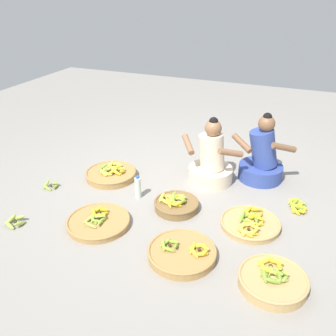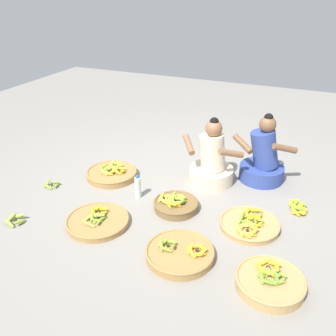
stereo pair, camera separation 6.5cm
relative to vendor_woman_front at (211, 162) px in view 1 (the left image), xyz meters
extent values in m
plane|color=gray|center=(-0.34, -0.30, -0.26)|extent=(10.00, 10.00, 0.00)
cylinder|color=beige|center=(0.00, 0.00, -0.17)|extent=(0.52, 0.52, 0.18)
cylinder|color=beige|center=(0.00, 0.00, 0.13)|extent=(0.34, 0.30, 0.44)
sphere|color=#8C6042|center=(0.00, 0.00, 0.42)|extent=(0.19, 0.19, 0.19)
sphere|color=black|center=(0.00, 0.00, 0.49)|extent=(0.10, 0.10, 0.10)
cylinder|color=#8C6042|center=(-0.26, -0.07, 0.21)|extent=(0.23, 0.29, 0.16)
cylinder|color=#8C6042|center=(0.24, -0.11, 0.21)|extent=(0.27, 0.26, 0.16)
cylinder|color=#334793|center=(0.54, 0.29, -0.17)|extent=(0.52, 0.52, 0.18)
cylinder|color=#334793|center=(0.54, 0.29, 0.14)|extent=(0.41, 0.35, 0.49)
sphere|color=brown|center=(0.54, 0.29, 0.45)|extent=(0.19, 0.19, 0.19)
sphere|color=black|center=(0.54, 0.29, 0.52)|extent=(0.10, 0.10, 0.10)
cylinder|color=brown|center=(0.31, 0.14, 0.23)|extent=(0.29, 0.24, 0.16)
cylinder|color=brown|center=(0.77, 0.20, 0.23)|extent=(0.29, 0.24, 0.16)
cylinder|color=brown|center=(-0.16, -0.71, -0.22)|extent=(0.45, 0.45, 0.08)
torus|color=brown|center=(-0.16, -0.71, -0.17)|extent=(0.47, 0.47, 0.02)
ellipsoid|color=#8CAD38|center=(-0.08, -0.71, -0.14)|extent=(0.04, 0.13, 0.09)
ellipsoid|color=#8CAD38|center=(-0.14, -0.64, -0.15)|extent=(0.14, 0.04, 0.07)
ellipsoid|color=#8CAD38|center=(-0.19, -0.72, -0.14)|extent=(0.06, 0.14, 0.08)
ellipsoid|color=#8CAD38|center=(-0.15, -0.76, -0.15)|extent=(0.14, 0.06, 0.07)
sphere|color=#382D19|center=(-0.14, -0.70, -0.15)|extent=(0.03, 0.03, 0.03)
ellipsoid|color=#8CAD38|center=(-0.10, -0.68, -0.15)|extent=(0.03, 0.15, 0.07)
ellipsoid|color=#8CAD38|center=(-0.13, -0.62, -0.15)|extent=(0.14, 0.09, 0.07)
ellipsoid|color=#8CAD38|center=(-0.18, -0.62, -0.15)|extent=(0.15, 0.06, 0.06)
ellipsoid|color=#8CAD38|center=(-0.23, -0.66, -0.14)|extent=(0.06, 0.15, 0.09)
ellipsoid|color=#8CAD38|center=(-0.21, -0.72, -0.15)|extent=(0.11, 0.13, 0.07)
ellipsoid|color=#8CAD38|center=(-0.18, -0.74, -0.14)|extent=(0.15, 0.06, 0.08)
ellipsoid|color=#8CAD38|center=(-0.11, -0.72, -0.15)|extent=(0.12, 0.13, 0.06)
sphere|color=#382D19|center=(-0.16, -0.68, -0.15)|extent=(0.03, 0.03, 0.03)
ellipsoid|color=yellow|center=(-0.21, -0.72, -0.15)|extent=(0.04, 0.13, 0.06)
ellipsoid|color=yellow|center=(-0.27, -0.67, -0.15)|extent=(0.14, 0.06, 0.06)
ellipsoid|color=yellow|center=(-0.32, -0.72, -0.14)|extent=(0.04, 0.13, 0.08)
ellipsoid|color=yellow|center=(-0.26, -0.78, -0.14)|extent=(0.13, 0.04, 0.08)
sphere|color=#382D19|center=(-0.26, -0.72, -0.15)|extent=(0.03, 0.03, 0.03)
ellipsoid|color=yellow|center=(-0.11, -0.76, -0.14)|extent=(0.06, 0.15, 0.08)
ellipsoid|color=yellow|center=(-0.16, -0.68, -0.15)|extent=(0.15, 0.05, 0.06)
ellipsoid|color=yellow|center=(-0.22, -0.70, -0.15)|extent=(0.12, 0.14, 0.07)
ellipsoid|color=yellow|center=(-0.22, -0.79, -0.14)|extent=(0.13, 0.13, 0.08)
ellipsoid|color=yellow|center=(-0.14, -0.80, -0.14)|extent=(0.15, 0.10, 0.08)
sphere|color=#382D19|center=(-0.17, -0.74, -0.15)|extent=(0.03, 0.03, 0.03)
cylinder|color=tan|center=(0.92, -1.44, -0.21)|extent=(0.53, 0.53, 0.09)
torus|color=tan|center=(0.92, -1.44, -0.17)|extent=(0.55, 0.55, 0.02)
ellipsoid|color=#9EB747|center=(1.01, -1.44, -0.14)|extent=(0.06, 0.12, 0.06)
ellipsoid|color=#9EB747|center=(0.99, -1.38, -0.14)|extent=(0.11, 0.10, 0.07)
ellipsoid|color=#9EB747|center=(0.93, -1.38, -0.14)|extent=(0.12, 0.09, 0.06)
ellipsoid|color=#9EB747|center=(0.91, -1.43, -0.14)|extent=(0.05, 0.12, 0.08)
ellipsoid|color=#9EB747|center=(0.93, -1.47, -0.15)|extent=(0.12, 0.09, 0.05)
ellipsoid|color=#9EB747|center=(0.99, -1.47, -0.15)|extent=(0.11, 0.10, 0.05)
sphere|color=#382D19|center=(0.96, -1.42, -0.14)|extent=(0.03, 0.03, 0.03)
ellipsoid|color=yellow|center=(0.95, -1.33, -0.13)|extent=(0.07, 0.16, 0.09)
ellipsoid|color=yellow|center=(0.92, -1.29, -0.13)|extent=(0.15, 0.10, 0.09)
ellipsoid|color=yellow|center=(0.84, -1.30, -0.14)|extent=(0.13, 0.14, 0.06)
ellipsoid|color=yellow|center=(0.83, -1.39, -0.14)|extent=(0.12, 0.15, 0.07)
ellipsoid|color=yellow|center=(0.90, -1.41, -0.13)|extent=(0.16, 0.06, 0.09)
sphere|color=#382D19|center=(0.89, -1.35, -0.14)|extent=(0.03, 0.03, 0.03)
ellipsoid|color=olive|center=(0.96, -1.44, -0.14)|extent=(0.06, 0.14, 0.06)
ellipsoid|color=olive|center=(0.94, -1.40, -0.14)|extent=(0.13, 0.10, 0.07)
ellipsoid|color=olive|center=(0.86, -1.42, -0.14)|extent=(0.10, 0.13, 0.07)
ellipsoid|color=olive|center=(0.86, -1.47, -0.14)|extent=(0.09, 0.14, 0.07)
ellipsoid|color=olive|center=(0.93, -1.50, -0.14)|extent=(0.14, 0.08, 0.07)
sphere|color=#382D19|center=(0.91, -1.45, -0.14)|extent=(0.03, 0.03, 0.03)
cylinder|color=#A87F47|center=(-0.77, -1.25, -0.23)|extent=(0.61, 0.61, 0.05)
torus|color=#A87F47|center=(-0.77, -1.25, -0.20)|extent=(0.62, 0.62, 0.02)
ellipsoid|color=#8CAD38|center=(-0.72, -1.26, -0.18)|extent=(0.04, 0.12, 0.06)
ellipsoid|color=#8CAD38|center=(-0.74, -1.21, -0.17)|extent=(0.12, 0.09, 0.07)
ellipsoid|color=#8CAD38|center=(-0.77, -1.20, -0.18)|extent=(0.12, 0.03, 0.07)
ellipsoid|color=#8CAD38|center=(-0.82, -1.23, -0.18)|extent=(0.08, 0.12, 0.05)
ellipsoid|color=#8CAD38|center=(-0.82, -1.27, -0.18)|extent=(0.07, 0.12, 0.07)
ellipsoid|color=#8CAD38|center=(-0.79, -1.30, -0.18)|extent=(0.12, 0.08, 0.05)
ellipsoid|color=#8CAD38|center=(-0.75, -1.30, -0.18)|extent=(0.12, 0.08, 0.06)
sphere|color=#382D19|center=(-0.77, -1.25, -0.18)|extent=(0.03, 0.03, 0.03)
ellipsoid|color=gold|center=(-0.75, -1.17, -0.17)|extent=(0.05, 0.13, 0.07)
ellipsoid|color=gold|center=(-0.80, -1.11, -0.18)|extent=(0.13, 0.05, 0.07)
ellipsoid|color=gold|center=(-0.86, -1.14, -0.17)|extent=(0.10, 0.13, 0.07)
ellipsoid|color=gold|center=(-0.85, -1.21, -0.17)|extent=(0.12, 0.12, 0.08)
ellipsoid|color=gold|center=(-0.78, -1.22, -0.18)|extent=(0.13, 0.09, 0.06)
sphere|color=#382D19|center=(-0.81, -1.17, -0.17)|extent=(0.03, 0.03, 0.03)
ellipsoid|color=#9EB747|center=(-0.72, -1.30, -0.18)|extent=(0.06, 0.15, 0.06)
ellipsoid|color=#9EB747|center=(-0.79, -1.24, -0.17)|extent=(0.15, 0.05, 0.07)
ellipsoid|color=#9EB747|center=(-0.85, -1.29, -0.18)|extent=(0.06, 0.15, 0.06)
ellipsoid|color=#9EB747|center=(-0.79, -1.38, -0.18)|extent=(0.15, 0.04, 0.06)
sphere|color=#382D19|center=(-0.78, -1.31, -0.18)|extent=(0.03, 0.03, 0.03)
cylinder|color=tan|center=(0.61, -0.72, -0.23)|extent=(0.57, 0.57, 0.05)
torus|color=tan|center=(0.61, -0.72, -0.21)|extent=(0.58, 0.58, 0.02)
ellipsoid|color=yellow|center=(0.72, -0.73, -0.18)|extent=(0.06, 0.14, 0.06)
ellipsoid|color=yellow|center=(0.69, -0.67, -0.18)|extent=(0.12, 0.11, 0.08)
ellipsoid|color=yellow|center=(0.62, -0.67, -0.18)|extent=(0.12, 0.11, 0.06)
ellipsoid|color=yellow|center=(0.60, -0.71, -0.18)|extent=(0.06, 0.14, 0.08)
ellipsoid|color=yellow|center=(0.64, -0.77, -0.18)|extent=(0.13, 0.08, 0.08)
ellipsoid|color=yellow|center=(0.69, -0.76, -0.19)|extent=(0.12, 0.11, 0.05)
sphere|color=#382D19|center=(0.66, -0.72, -0.18)|extent=(0.03, 0.03, 0.03)
ellipsoid|color=gold|center=(0.69, -0.60, -0.18)|extent=(0.04, 0.16, 0.06)
ellipsoid|color=gold|center=(0.63, -0.53, -0.17)|extent=(0.16, 0.05, 0.08)
ellipsoid|color=gold|center=(0.56, -0.57, -0.18)|extent=(0.09, 0.16, 0.07)
ellipsoid|color=gold|center=(0.57, -0.64, -0.17)|extent=(0.13, 0.13, 0.08)
ellipsoid|color=gold|center=(0.65, -0.66, -0.17)|extent=(0.15, 0.09, 0.09)
sphere|color=#382D19|center=(0.62, -0.60, -0.18)|extent=(0.03, 0.03, 0.03)
ellipsoid|color=olive|center=(0.66, -0.71, -0.18)|extent=(0.07, 0.16, 0.07)
ellipsoid|color=olive|center=(0.58, -0.65, -0.17)|extent=(0.16, 0.06, 0.10)
ellipsoid|color=olive|center=(0.53, -0.71, -0.17)|extent=(0.05, 0.16, 0.10)
ellipsoid|color=olive|center=(0.61, -0.79, -0.17)|extent=(0.16, 0.07, 0.10)
sphere|color=#382D19|center=(0.60, -0.72, -0.18)|extent=(0.03, 0.03, 0.03)
ellipsoid|color=yellow|center=(0.69, -0.88, -0.17)|extent=(0.04, 0.15, 0.09)
ellipsoid|color=yellow|center=(0.66, -0.82, -0.18)|extent=(0.14, 0.12, 0.08)
ellipsoid|color=yellow|center=(0.61, -0.81, -0.18)|extent=(0.16, 0.07, 0.08)
ellipsoid|color=yellow|center=(0.56, -0.84, -0.18)|extent=(0.11, 0.15, 0.06)
ellipsoid|color=yellow|center=(0.57, -0.91, -0.18)|extent=(0.11, 0.15, 0.07)
ellipsoid|color=yellow|center=(0.61, -0.94, -0.18)|extent=(0.16, 0.07, 0.06)
ellipsoid|color=yellow|center=(0.66, -0.93, -0.18)|extent=(0.15, 0.11, 0.08)
sphere|color=#382D19|center=(0.62, -0.88, -0.18)|extent=(0.03, 0.03, 0.03)
cylinder|color=#A87F47|center=(-1.14, -0.37, -0.22)|extent=(0.60, 0.60, 0.08)
torus|color=#A87F47|center=(-1.14, -0.37, -0.18)|extent=(0.61, 0.61, 0.02)
ellipsoid|color=yellow|center=(-0.99, -0.35, -0.15)|extent=(0.04, 0.12, 0.08)
ellipsoid|color=yellow|center=(-1.04, -0.30, -0.15)|extent=(0.12, 0.04, 0.07)
ellipsoid|color=yellow|center=(-1.09, -0.35, -0.16)|extent=(0.04, 0.12, 0.06)
ellipsoid|color=yellow|center=(-1.04, -0.40, -0.15)|extent=(0.12, 0.04, 0.08)
sphere|color=#382D19|center=(-1.04, -0.35, -0.15)|extent=(0.03, 0.03, 0.03)
ellipsoid|color=yellow|center=(-1.09, -0.27, -0.15)|extent=(0.06, 0.14, 0.09)
ellipsoid|color=yellow|center=(-1.13, -0.21, -0.16)|extent=(0.14, 0.08, 0.06)
ellipsoid|color=yellow|center=(-1.17, -0.21, -0.15)|extent=(0.14, 0.09, 0.07)
ellipsoid|color=yellow|center=(-1.20, -0.26, -0.15)|extent=(0.04, 0.13, 0.08)
ellipsoid|color=yellow|center=(-1.18, -0.31, -0.15)|extent=(0.13, 0.11, 0.08)
ellipsoid|color=yellow|center=(-1.11, -0.31, -0.15)|extent=(0.13, 0.11, 0.08)
sphere|color=#382D19|center=(-1.15, -0.26, -0.15)|extent=(0.03, 0.03, 0.03)
ellipsoid|color=olive|center=(-1.15, -0.35, -0.15)|extent=(0.06, 0.14, 0.08)
ellipsoid|color=olive|center=(-1.18, -0.31, -0.15)|extent=(0.14, 0.07, 0.08)
ellipsoid|color=olive|center=(-1.26, -0.34, -0.15)|extent=(0.09, 0.14, 0.08)
ellipsoid|color=olive|center=(-1.25, -0.40, -0.16)|extent=(0.10, 0.13, 0.07)
ellipsoid|color=olive|center=(-1.18, -0.42, -0.15)|extent=(0.14, 0.08, 0.08)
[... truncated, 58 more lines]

